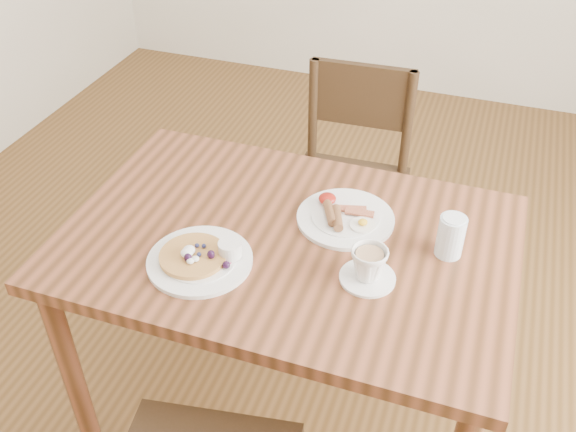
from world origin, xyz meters
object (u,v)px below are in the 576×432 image
object	(u,v)px
breakfast_plate	(344,217)
water_glass	(451,236)
dining_table	(288,264)
pancake_plate	(201,258)
teacup_saucer	(369,266)
chair_far	(350,176)

from	to	relation	value
breakfast_plate	water_glass	distance (m)	0.30
dining_table	pancake_plate	world-z (taller)	pancake_plate
dining_table	water_glass	distance (m)	0.45
pancake_plate	teacup_saucer	distance (m)	0.42
chair_far	dining_table	bearing A→B (deg)	87.77
dining_table	water_glass	world-z (taller)	water_glass
water_glass	teacup_saucer	bearing A→B (deg)	-136.76
chair_far	pancake_plate	distance (m)	0.94
breakfast_plate	water_glass	world-z (taller)	water_glass
teacup_saucer	water_glass	bearing A→B (deg)	43.24
dining_table	chair_far	world-z (taller)	chair_far
breakfast_plate	teacup_saucer	world-z (taller)	teacup_saucer
pancake_plate	teacup_saucer	bearing A→B (deg)	10.68
dining_table	pancake_plate	size ratio (longest dim) A/B	4.44
teacup_saucer	dining_table	bearing A→B (deg)	159.28
chair_far	teacup_saucer	xyz separation A→B (m)	(0.24, -0.80, 0.30)
pancake_plate	breakfast_plate	size ratio (longest dim) A/B	1.00
chair_far	breakfast_plate	bearing A→B (deg)	99.48
dining_table	breakfast_plate	size ratio (longest dim) A/B	4.44
pancake_plate	water_glass	bearing A→B (deg)	22.32
teacup_saucer	pancake_plate	bearing A→B (deg)	-169.32
dining_table	breakfast_plate	world-z (taller)	breakfast_plate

